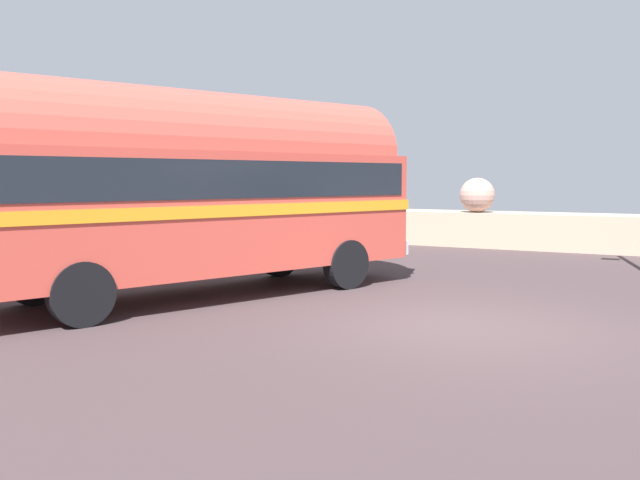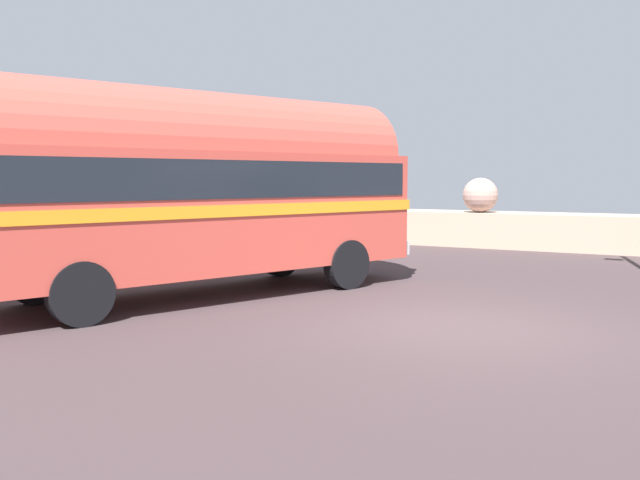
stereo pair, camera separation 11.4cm
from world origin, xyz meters
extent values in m
cube|color=#3E3133|center=(0.00, 0.00, 0.01)|extent=(32.00, 26.00, 0.02)
cube|color=tan|center=(0.00, 11.80, 0.55)|extent=(31.36, 1.80, 1.10)
sphere|color=#A19980|center=(-12.08, 12.03, 1.48)|extent=(0.75, 0.75, 0.75)
cube|color=tan|center=(-6.69, 11.59, 1.60)|extent=(1.30, 1.31, 1.00)
sphere|color=tan|center=(-2.80, 11.42, 1.64)|extent=(1.08, 1.08, 1.08)
cylinder|color=black|center=(-4.99, 3.06, 0.50)|extent=(0.62, 1.00, 0.96)
cylinder|color=black|center=(-2.95, 2.24, 0.50)|extent=(0.62, 1.00, 0.96)
cylinder|color=black|center=(-6.94, -1.77, 0.50)|extent=(0.62, 1.00, 0.96)
cylinder|color=black|center=(-4.89, -2.59, 0.50)|extent=(0.62, 1.00, 0.96)
cube|color=#CD493D|center=(-4.94, 0.23, 1.57)|extent=(5.37, 8.69, 2.10)
cylinder|color=#CD493D|center=(-4.94, 0.23, 2.62)|extent=(5.06, 8.30, 2.20)
cube|color=orange|center=(-4.94, 0.23, 1.63)|extent=(5.44, 8.78, 0.20)
cube|color=black|center=(-4.94, 0.23, 2.15)|extent=(5.27, 8.39, 0.64)
cube|color=silver|center=(-3.35, 4.19, 0.70)|extent=(2.17, 1.00, 0.28)
cylinder|color=black|center=(-9.53, 4.06, 0.50)|extent=(0.63, 0.99, 0.96)
cylinder|color=black|center=(-7.50, 3.20, 0.50)|extent=(0.63, 0.99, 0.96)
cube|color=silver|center=(-9.53, 1.24, 1.57)|extent=(5.48, 8.67, 2.10)
cylinder|color=silver|center=(-9.53, 1.24, 2.62)|extent=(5.17, 8.28, 2.20)
cube|color=red|center=(-9.53, 1.24, 1.63)|extent=(5.56, 8.77, 0.20)
cube|color=black|center=(-9.53, 1.24, 2.15)|extent=(5.39, 8.38, 0.64)
cube|color=silver|center=(-7.86, 5.17, 0.70)|extent=(2.16, 1.04, 0.28)
camera|label=1|loc=(2.64, -9.46, 2.17)|focal=37.63mm
camera|label=2|loc=(2.74, -9.40, 2.17)|focal=37.63mm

